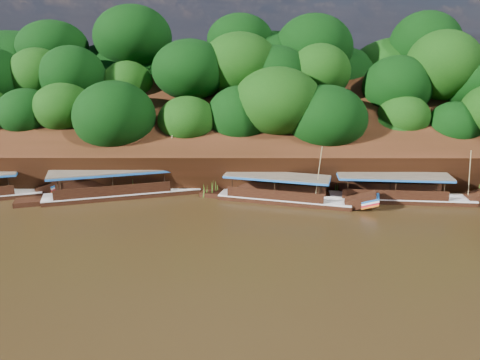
% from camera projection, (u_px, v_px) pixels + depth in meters
% --- Properties ---
extents(ground, '(160.00, 160.00, 0.00)m').
position_uv_depth(ground, '(279.00, 238.00, 32.85)').
color(ground, black).
rests_on(ground, ground).
extents(riverbank, '(120.00, 30.06, 19.40)m').
position_uv_depth(riverbank, '(264.00, 142.00, 54.04)').
color(riverbank, black).
rests_on(riverbank, ground).
extents(boat_0, '(14.41, 3.22, 5.26)m').
position_uv_depth(boat_0, '(410.00, 196.00, 39.97)').
color(boat_0, black).
rests_on(boat_0, ground).
extents(boat_1, '(13.42, 5.22, 5.78)m').
position_uv_depth(boat_1, '(293.00, 197.00, 39.71)').
color(boat_1, black).
rests_on(boat_1, ground).
extents(boat_2, '(15.88, 6.25, 6.30)m').
position_uv_depth(boat_2, '(133.00, 189.00, 41.44)').
color(boat_2, black).
rests_on(boat_2, ground).
extents(reeds, '(47.55, 2.26, 1.90)m').
position_uv_depth(reeds, '(232.00, 186.00, 41.66)').
color(reeds, '#386B1A').
rests_on(reeds, ground).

